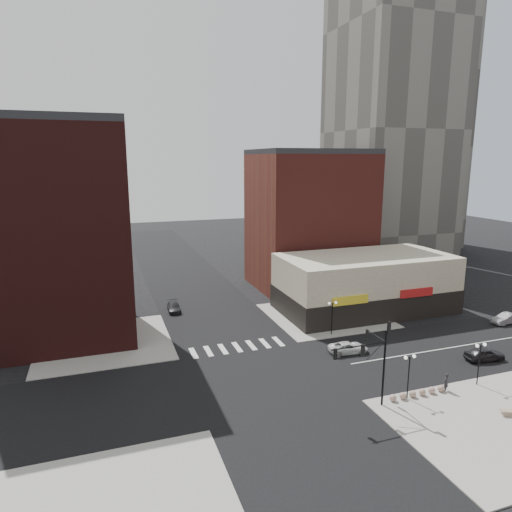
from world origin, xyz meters
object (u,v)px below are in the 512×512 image
street_lamp_ne (332,309)px  white_suv (348,348)px  traffic_signal (373,353)px  dark_sedan_east (485,354)px  pedestrian (446,382)px  street_lamp_se_b (480,353)px  silver_sedan (506,319)px  dark_sedan_north (174,307)px  street_lamp_se_a (409,366)px

street_lamp_ne → white_suv: 6.01m
traffic_signal → street_lamp_ne: size_ratio=1.87×
dark_sedan_east → pedestrian: 9.74m
street_lamp_se_b → dark_sedan_east: size_ratio=0.97×
street_lamp_se_b → pedestrian: (-3.75, 0.00, -2.31)m
silver_sedan → pedestrian: 23.70m
dark_sedan_east → dark_sedan_north: size_ratio=1.01×
pedestrian → dark_sedan_east: bearing=165.1°
street_lamp_se_b → pedestrian: bearing=180.0°
street_lamp_ne → pedestrian: 16.49m
silver_sedan → dark_sedan_east: bearing=-59.5°
white_suv → dark_sedan_north: 26.18m
dark_sedan_north → pedestrian: size_ratio=2.44×
traffic_signal → street_lamp_ne: (4.76, 15.83, -1.67)m
dark_sedan_north → pedestrian: (20.18, -31.29, 0.37)m
traffic_signal → silver_sedan: bearing=22.6°
street_lamp_se_a → street_lamp_ne: size_ratio=1.00×
white_suv → pedestrian: pedestrian is taller
street_lamp_se_b → pedestrian: street_lamp_se_b is taller
dark_sedan_east → traffic_signal: bearing=110.6°
silver_sedan → white_suv: bearing=-90.4°
pedestrian → dark_sedan_north: bearing=-97.2°
white_suv → dark_sedan_north: white_suv is taller
traffic_signal → street_lamp_ne: traffic_signal is taller
traffic_signal → silver_sedan: 31.10m
street_lamp_se_b → dark_sedan_north: (-23.93, 31.29, -2.68)m
white_suv → street_lamp_se_a: bearing=-176.0°
street_lamp_se_b → dark_sedan_east: street_lamp_se_b is taller
traffic_signal → street_lamp_se_a: size_ratio=1.87×
street_lamp_ne → street_lamp_se_b: bearing=-66.4°
dark_sedan_east → pedestrian: size_ratio=2.47×
street_lamp_ne → silver_sedan: 24.17m
street_lamp_se_b → dark_sedan_north: size_ratio=0.98×
street_lamp_se_a → dark_sedan_north: street_lamp_se_a is taller
street_lamp_se_a → dark_sedan_east: 13.94m
street_lamp_se_b → silver_sedan: 20.71m
street_lamp_se_a → dark_sedan_east: street_lamp_se_a is taller
street_lamp_se_b → pedestrian: 4.40m
dark_sedan_east → silver_sedan: dark_sedan_east is taller
white_suv → street_lamp_se_b: bearing=-138.8°
street_lamp_se_b → traffic_signal: bearing=179.2°
pedestrian → street_lamp_se_a: bearing=-40.0°
street_lamp_ne → pedestrian: size_ratio=2.40×
dark_sedan_north → street_lamp_se_a: bearing=-60.5°
street_lamp_se_a → street_lamp_se_b: size_ratio=1.00×
street_lamp_se_a → street_lamp_se_b: bearing=0.0°
white_suv → pedestrian: 11.42m
street_lamp_se_b → white_suv: street_lamp_se_b is taller
dark_sedan_east → dark_sedan_north: 39.72m
white_suv → street_lamp_ne: bearing=-3.5°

